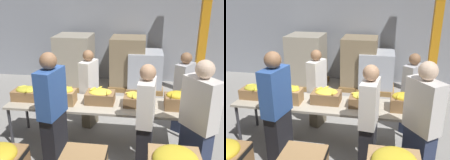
% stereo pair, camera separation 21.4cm
% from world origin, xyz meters
% --- Properties ---
extents(ground_plane, '(30.00, 30.00, 0.00)m').
position_xyz_m(ground_plane, '(0.00, 0.00, 0.00)').
color(ground_plane, gray).
extents(wall_back, '(16.00, 0.08, 4.00)m').
position_xyz_m(wall_back, '(0.00, 3.41, 2.00)').
color(wall_back, '#9399A3').
rests_on(wall_back, ground_plane).
extents(sorting_table, '(3.08, 0.72, 0.75)m').
position_xyz_m(sorting_table, '(0.00, 0.00, 0.70)').
color(sorting_table, '#B2A893').
rests_on(sorting_table, ground_plane).
extents(banana_box_0, '(0.49, 0.34, 0.24)m').
position_xyz_m(banana_box_0, '(-1.27, 0.01, 0.87)').
color(banana_box_0, olive).
rests_on(banana_box_0, sorting_table).
extents(banana_box_1, '(0.45, 0.28, 0.31)m').
position_xyz_m(banana_box_1, '(-0.62, -0.07, 0.90)').
color(banana_box_1, '#A37A4C').
rests_on(banana_box_1, sorting_table).
extents(banana_box_2, '(0.48, 0.35, 0.25)m').
position_xyz_m(banana_box_2, '(0.01, 0.05, 0.87)').
color(banana_box_2, olive).
rests_on(banana_box_2, sorting_table).
extents(banana_box_3, '(0.41, 0.31, 0.24)m').
position_xyz_m(banana_box_3, '(0.61, 0.01, 0.86)').
color(banana_box_3, olive).
rests_on(banana_box_3, sorting_table).
extents(banana_box_4, '(0.42, 0.35, 0.29)m').
position_xyz_m(banana_box_4, '(1.28, 0.00, 0.90)').
color(banana_box_4, olive).
rests_on(banana_box_4, sorting_table).
extents(volunteer_0, '(0.32, 0.51, 1.77)m').
position_xyz_m(volunteer_0, '(-0.56, -0.66, 0.88)').
color(volunteer_0, black).
rests_on(volunteer_0, ground_plane).
extents(volunteer_1, '(0.31, 0.45, 1.52)m').
position_xyz_m(volunteer_1, '(-0.30, 0.59, 0.76)').
color(volunteer_1, '#6B604C').
rests_on(volunteer_1, ground_plane).
extents(volunteer_2, '(0.26, 0.46, 1.64)m').
position_xyz_m(volunteer_2, '(0.77, -0.61, 0.82)').
color(volunteer_2, black).
rests_on(volunteer_2, ground_plane).
extents(volunteer_3, '(0.47, 0.52, 1.76)m').
position_xyz_m(volunteer_3, '(1.45, -0.74, 0.87)').
color(volunteer_3, '#2D3856').
rests_on(volunteer_3, ground_plane).
extents(volunteer_4, '(0.40, 0.45, 1.52)m').
position_xyz_m(volunteer_4, '(1.45, 0.66, 0.75)').
color(volunteer_4, '#2D3856').
rests_on(volunteer_4, ground_plane).
extents(support_pillar, '(0.19, 0.19, 4.00)m').
position_xyz_m(support_pillar, '(2.08, 2.44, 2.00)').
color(support_pillar, orange).
rests_on(support_pillar, ground_plane).
extents(pallet_stack_0, '(0.99, 0.99, 1.39)m').
position_xyz_m(pallet_stack_0, '(0.28, 2.78, 0.69)').
color(pallet_stack_0, olive).
rests_on(pallet_stack_0, ground_plane).
extents(pallet_stack_1, '(1.02, 1.02, 1.44)m').
position_xyz_m(pallet_stack_1, '(-1.15, 2.64, 0.71)').
color(pallet_stack_1, olive).
rests_on(pallet_stack_1, ground_plane).
extents(pallet_stack_2, '(0.95, 0.95, 1.05)m').
position_xyz_m(pallet_stack_2, '(0.75, 2.67, 0.51)').
color(pallet_stack_2, olive).
rests_on(pallet_stack_2, ground_plane).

